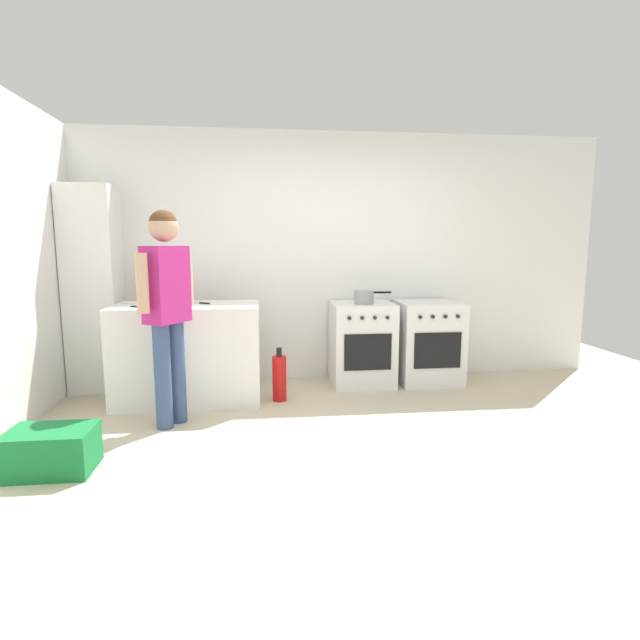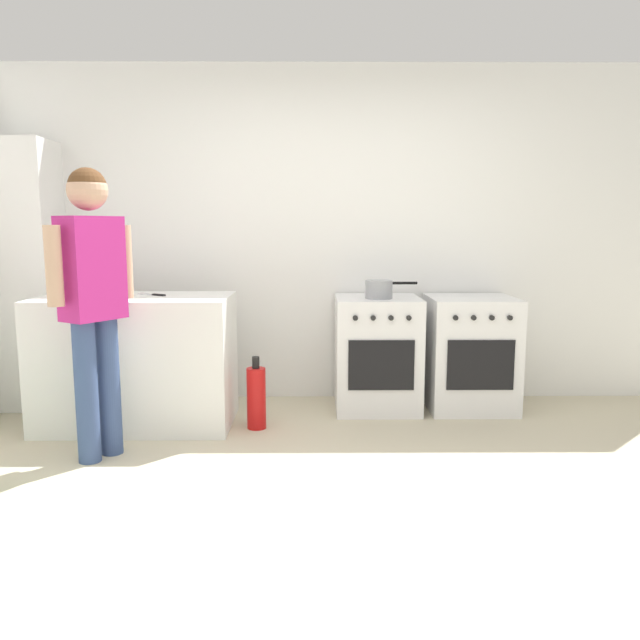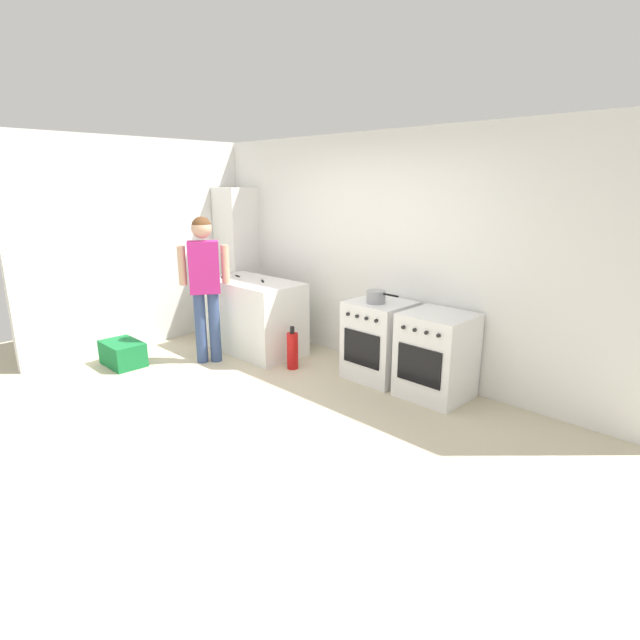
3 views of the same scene
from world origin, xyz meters
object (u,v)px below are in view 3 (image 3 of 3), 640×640
at_px(fire_extinguisher, 293,350).
at_px(larder_cabinet, 237,260).
at_px(oven_right, 437,355).
at_px(pot, 376,297).
at_px(knife_utility, 262,280).
at_px(oven_left, 380,340).
at_px(knife_paring, 223,278).
at_px(knife_chef, 235,275).
at_px(person, 205,276).
at_px(recycling_crate_lower, 123,353).

height_order(fire_extinguisher, larder_cabinet, larder_cabinet).
distance_m(oven_right, pot, 0.86).
xyz_separation_m(oven_right, knife_utility, (-2.30, -0.30, 0.48)).
relative_size(oven_left, knife_utility, 3.78).
relative_size(oven_right, knife_utility, 3.78).
xyz_separation_m(knife_utility, knife_paring, (-0.48, -0.25, 0.00)).
xyz_separation_m(oven_left, knife_chef, (-2.13, -0.32, 0.48)).
height_order(pot, fire_extinguisher, pot).
bearing_deg(oven_right, fire_extinguisher, -163.11).
bearing_deg(oven_right, pot, -173.25).
distance_m(oven_left, knife_paring, 2.20).
bearing_deg(oven_left, oven_right, 0.00).
relative_size(knife_chef, person, 0.18).
distance_m(oven_right, knife_utility, 2.37).
bearing_deg(fire_extinguisher, oven_left, 28.78).
xyz_separation_m(oven_right, knife_paring, (-2.78, -0.55, 0.48)).
bearing_deg(knife_paring, oven_left, 14.86).
xyz_separation_m(knife_utility, knife_chef, (-0.53, -0.02, -0.00)).
height_order(oven_left, person, person).
distance_m(knife_paring, fire_extinguisher, 1.39).
height_order(knife_paring, person, person).
height_order(pot, recycling_crate_lower, pot).
xyz_separation_m(oven_right, recycling_crate_lower, (-3.07, -1.79, -0.29)).
xyz_separation_m(knife_utility, person, (-0.16, -0.71, 0.12)).
bearing_deg(larder_cabinet, pot, -4.00).
bearing_deg(knife_chef, recycling_crate_lower, -99.27).
distance_m(knife_utility, person, 0.74).
height_order(knife_utility, knife_paring, same).
bearing_deg(recycling_crate_lower, knife_utility, 62.50).
xyz_separation_m(pot, fire_extinguisher, (-0.87, -0.39, -0.70)).
bearing_deg(oven_left, knife_utility, -169.16).
distance_m(oven_left, person, 2.11).
bearing_deg(person, pot, 28.01).
distance_m(pot, larder_cabinet, 2.66).
height_order(recycling_crate_lower, larder_cabinet, larder_cabinet).
relative_size(oven_left, knife_paring, 4.33).
bearing_deg(fire_extinguisher, oven_right, 16.89).
height_order(knife_utility, larder_cabinet, larder_cabinet).
height_order(oven_right, knife_chef, knife_chef).
height_order(pot, knife_chef, pot).
xyz_separation_m(knife_paring, fire_extinguisher, (1.20, 0.07, -0.69)).
bearing_deg(fire_extinguisher, knife_chef, 172.86).
bearing_deg(person, oven_right, 22.46).
relative_size(pot, recycling_crate_lower, 0.73).
bearing_deg(oven_right, recycling_crate_lower, -149.75).
xyz_separation_m(fire_extinguisher, larder_cabinet, (-1.78, 0.58, 0.78)).
bearing_deg(oven_left, fire_extinguisher, -151.22).
relative_size(knife_chef, fire_extinguisher, 0.61).
height_order(oven_left, knife_utility, knife_utility).
distance_m(knife_chef, fire_extinguisher, 1.44).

